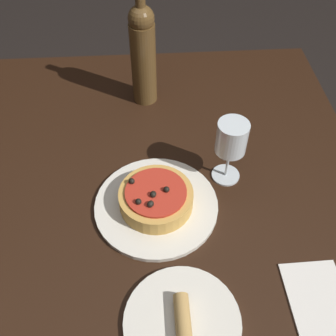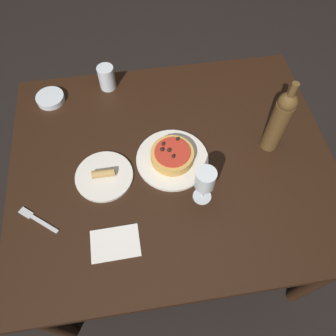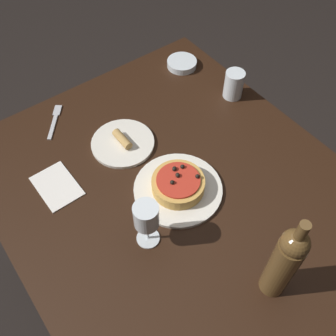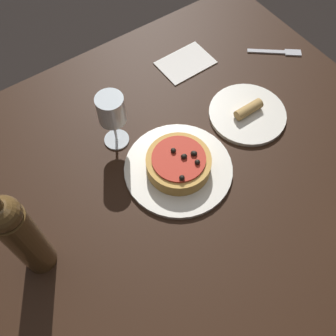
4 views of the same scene
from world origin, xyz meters
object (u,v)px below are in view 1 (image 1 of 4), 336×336
at_px(wine_glass, 231,140).
at_px(side_plate, 182,321).
at_px(wine_bottle, 143,54).
at_px(dining_table, 157,227).
at_px(pizza, 154,199).
at_px(dinner_plate, 155,206).

relative_size(wine_glass, side_plate, 0.78).
distance_m(wine_glass, side_plate, 0.40).
height_order(wine_glass, wine_bottle, wine_bottle).
xyz_separation_m(dining_table, wine_glass, (-0.08, 0.18, 0.21)).
relative_size(pizza, side_plate, 0.76).
distance_m(dining_table, pizza, 0.12).
xyz_separation_m(dining_table, pizza, (0.00, -0.00, 0.12)).
distance_m(wine_bottle, side_plate, 0.69).
bearing_deg(dining_table, wine_glass, 115.44).
relative_size(wine_bottle, side_plate, 1.52).
height_order(dining_table, wine_bottle, wine_bottle).
distance_m(wine_glass, wine_bottle, 0.37).
distance_m(dinner_plate, wine_bottle, 0.43).
xyz_separation_m(pizza, wine_bottle, (-0.41, -0.01, 0.12)).
bearing_deg(side_plate, dining_table, -172.35).
bearing_deg(pizza, side_plate, 8.50).
height_order(dinner_plate, side_plate, side_plate).
distance_m(dining_table, wine_glass, 0.29).
relative_size(dining_table, pizza, 7.56).
bearing_deg(wine_bottle, dining_table, 2.09).
xyz_separation_m(pizza, wine_glass, (-0.09, 0.18, 0.09)).
distance_m(pizza, wine_glass, 0.22).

